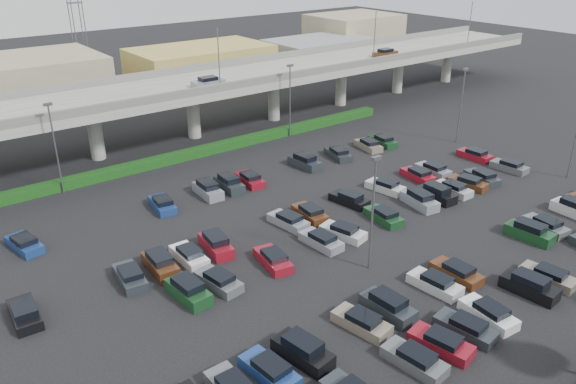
# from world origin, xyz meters

# --- Properties ---
(ground) EXTENTS (280.00, 280.00, 0.00)m
(ground) POSITION_xyz_m (0.00, 0.00, 0.00)
(ground) COLOR black
(overpass) EXTENTS (150.00, 13.00, 15.80)m
(overpass) POSITION_xyz_m (-0.22, 31.99, 6.97)
(overpass) COLOR gray
(overpass) RESTS_ON ground
(hedge) EXTENTS (66.00, 1.60, 1.10)m
(hedge) POSITION_xyz_m (0.00, 25.00, 0.55)
(hedge) COLOR #133910
(hedge) RESTS_ON ground
(parked_cars) EXTENTS (62.95, 41.65, 1.67)m
(parked_cars) POSITION_xyz_m (1.31, -5.35, 0.61)
(parked_cars) COLOR gray
(parked_cars) RESTS_ON ground
(light_poles) EXTENTS (66.90, 48.38, 10.30)m
(light_poles) POSITION_xyz_m (-4.13, 2.00, 6.24)
(light_poles) COLOR #535359
(light_poles) RESTS_ON ground
(distant_buildings) EXTENTS (138.00, 24.00, 9.00)m
(distant_buildings) POSITION_xyz_m (12.38, 61.81, 3.74)
(distant_buildings) COLOR gray
(distant_buildings) RESTS_ON ground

